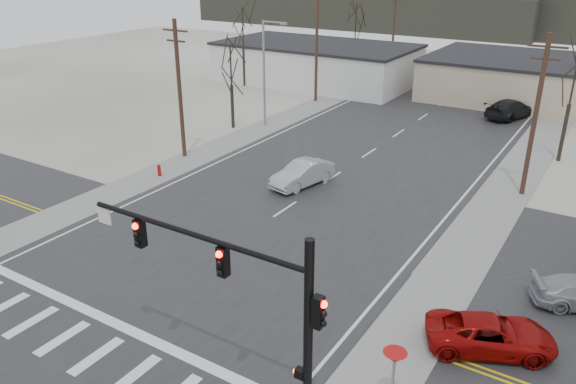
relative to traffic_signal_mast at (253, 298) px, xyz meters
name	(u,v)px	position (x,y,z in m)	size (l,w,h in m)	color
ground	(197,269)	(-7.89, 6.20, -4.67)	(140.00, 140.00, 0.00)	silver
main_road	(339,173)	(-7.89, 21.20, -4.65)	(18.00, 110.00, 0.05)	#242427
cross_road	(197,268)	(-7.89, 6.20, -4.65)	(90.00, 10.00, 0.04)	#242427
sidewalk_left	(256,131)	(-18.49, 26.20, -4.64)	(3.00, 90.00, 0.06)	gray
sidewalk_right	(514,181)	(2.71, 26.20, -4.64)	(3.00, 90.00, 0.06)	gray
traffic_signal_mast	(253,298)	(0.00, 0.00, 0.00)	(8.95, 0.43, 7.20)	black
fire_hydrant	(159,170)	(-18.09, 14.20, -4.22)	(0.24, 0.24, 0.87)	#A50C0C
yield_sign	(395,359)	(3.61, 2.70, -2.61)	(0.80, 0.80, 2.35)	gray
building_left_far	(316,63)	(-23.89, 46.20, -2.42)	(22.30, 12.30, 4.50)	silver
building_right_far	(563,83)	(2.11, 50.20, -2.52)	(26.30, 14.30, 4.30)	beige
upole_left_b	(179,88)	(-19.39, 18.20, 0.55)	(2.20, 0.30, 10.00)	#492F22
upole_left_c	(316,50)	(-19.39, 38.20, 0.55)	(2.20, 0.30, 10.00)	#492F22
upole_left_d	(394,28)	(-19.39, 58.20, 0.55)	(2.20, 0.30, 10.00)	#492F22
upole_right_a	(536,114)	(3.61, 24.20, 0.55)	(2.20, 0.30, 10.00)	#492F22
streetlight_main	(266,68)	(-18.69, 28.20, 0.41)	(2.40, 0.25, 9.00)	gray
tree_left_near	(231,68)	(-20.89, 26.20, 0.55)	(3.30, 3.30, 7.35)	#2E241C
tree_right_mid	(574,81)	(4.61, 32.20, 1.26)	(3.74, 3.74, 8.33)	#2E241C
tree_left_far	(356,23)	(-21.89, 52.20, 1.61)	(3.96, 3.96, 8.82)	#2E241C
tree_left_mid	(243,29)	(-29.89, 40.20, 1.61)	(3.96, 3.96, 8.82)	#2E241C
hill_left	(360,8)	(-42.89, 98.20, -1.17)	(70.00, 18.00, 7.00)	#333026
sedan_crossing	(302,174)	(-8.97, 18.02, -3.84)	(1.66, 4.76, 1.57)	#A1A5AB
car_far_a	(511,109)	(-0.97, 42.21, -3.78)	(2.39, 5.87, 1.70)	black
car_far_b	(452,77)	(-10.08, 53.93, -3.91)	(1.70, 4.23, 1.44)	black
car_parked_red	(490,334)	(5.63, 7.59, -3.96)	(2.24, 4.87, 1.35)	#930908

